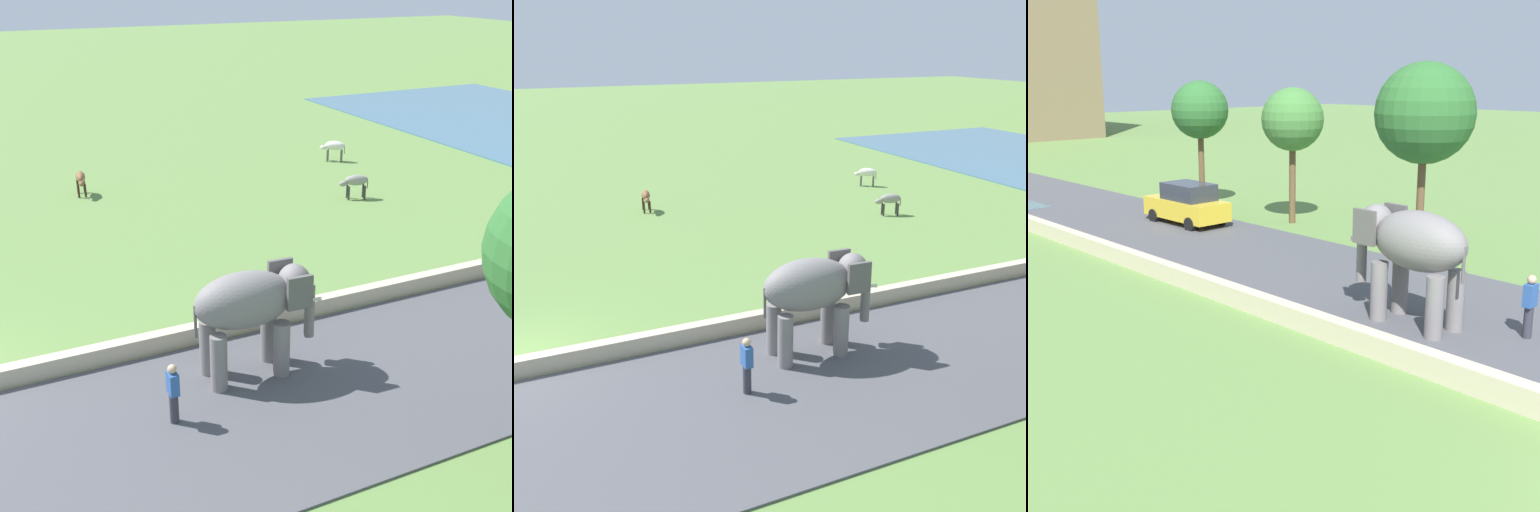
# 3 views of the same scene
# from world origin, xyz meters

# --- Properties ---
(barrier_wall) EXTENTS (0.40, 110.00, 0.55)m
(barrier_wall) POSITION_xyz_m (1.20, 18.00, 0.28)
(barrier_wall) COLOR beige
(barrier_wall) RESTS_ON ground
(elephant) EXTENTS (1.52, 3.49, 2.99)m
(elephant) POSITION_xyz_m (3.43, 8.05, 2.04)
(elephant) COLOR slate
(elephant) RESTS_ON ground
(person_beside_elephant) EXTENTS (0.36, 0.22, 1.63)m
(person_beside_elephant) POSITION_xyz_m (4.63, 5.43, 0.87)
(person_beside_elephant) COLOR #33333D
(person_beside_elephant) RESTS_ON ground
(cow_grey) EXTENTS (0.75, 1.42, 1.15)m
(cow_grey) POSITION_xyz_m (-8.15, 18.88, 0.84)
(cow_grey) COLOR gray
(cow_grey) RESTS_ON ground
(cow_white) EXTENTS (1.13, 1.29, 1.15)m
(cow_white) POSITION_xyz_m (-14.37, 21.54, 0.84)
(cow_white) COLOR silver
(cow_white) RESTS_ON ground
(cow_brown) EXTENTS (1.42, 0.61, 1.15)m
(cow_brown) POSITION_xyz_m (-14.20, 7.45, 0.84)
(cow_brown) COLOR brown
(cow_brown) RESTS_ON ground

